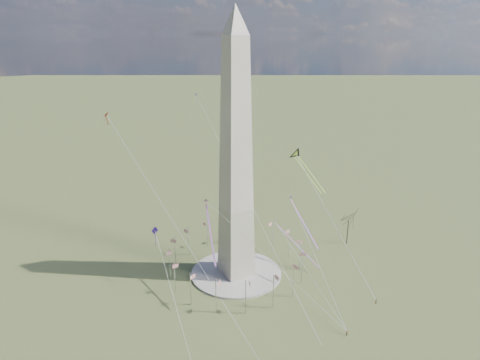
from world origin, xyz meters
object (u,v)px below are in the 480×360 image
washington_monument (236,159)px  kite_delta_black (297,156)px  tree_near (349,219)px  person_east (376,302)px

washington_monument → kite_delta_black: washington_monument is taller
washington_monument → tree_near: (56.95, -2.46, -35.81)m
washington_monument → person_east: washington_monument is taller
person_east → kite_delta_black: kite_delta_black is taller
tree_near → kite_delta_black: kite_delta_black is taller
washington_monument → tree_near: bearing=-2.5°
person_east → washington_monument: bearing=-55.7°
person_east → kite_delta_black: size_ratio=0.10×
tree_near → person_east: tree_near is taller
person_east → kite_delta_black: (2.51, 51.99, 40.74)m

